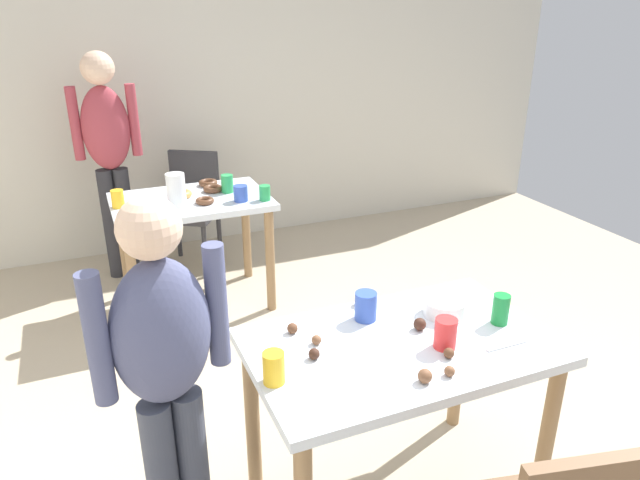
{
  "coord_description": "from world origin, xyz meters",
  "views": [
    {
      "loc": [
        -1.09,
        -1.57,
        1.93
      ],
      "look_at": [
        -0.12,
        0.73,
        0.9
      ],
      "focal_mm": 32.9,
      "sensor_mm": 36.0,
      "label": 1
    }
  ],
  "objects": [
    {
      "name": "cake_ball_0",
      "position": [
        -0.44,
        0.25,
        0.77
      ],
      "size": [
        0.04,
        0.04,
        0.04
      ],
      "primitive_type": "sphere",
      "color": "brown",
      "rests_on": "dining_table_near"
    },
    {
      "name": "cake_ball_3",
      "position": [
        -0.43,
        0.05,
        0.77
      ],
      "size": [
        0.04,
        0.04,
        0.04
      ],
      "primitive_type": "sphere",
      "color": "#3D2319",
      "rests_on": "dining_table_near"
    },
    {
      "name": "fork_near",
      "position": [
        0.25,
        -0.15,
        0.75
      ],
      "size": [
        0.17,
        0.02,
        0.01
      ],
      "primitive_type": "cube",
      "color": "silver",
      "rests_on": "dining_table_near"
    },
    {
      "name": "soda_can",
      "position": [
        0.34,
        -0.0,
        0.81
      ],
      "size": [
        0.07,
        0.07,
        0.12
      ],
      "primitive_type": "cylinder",
      "color": "#198438",
      "rests_on": "dining_table_near"
    },
    {
      "name": "donut_far_4",
      "position": [
        -0.75,
        1.99,
        0.77
      ],
      "size": [
        0.13,
        0.13,
        0.04
      ],
      "primitive_type": "torus",
      "color": "pink",
      "rests_on": "dining_table_far"
    },
    {
      "name": "mixing_bowl",
      "position": [
        0.18,
        0.14,
        0.78
      ],
      "size": [
        0.17,
        0.17,
        0.07
      ],
      "primitive_type": "cylinder",
      "color": "white",
      "rests_on": "dining_table_near"
    },
    {
      "name": "cake_ball_7",
      "position": [
        -0.05,
        -0.22,
        0.77
      ],
      "size": [
        0.04,
        0.04,
        0.04
      ],
      "primitive_type": "sphere",
      "color": "brown",
      "rests_on": "dining_table_near"
    },
    {
      "name": "cup_far_0",
      "position": [
        -0.04,
        1.81,
        0.8
      ],
      "size": [
        0.07,
        0.07,
        0.1
      ],
      "primitive_type": "cylinder",
      "color": "green",
      "rests_on": "dining_table_far"
    },
    {
      "name": "dining_table_far",
      "position": [
        -0.47,
        2.03,
        0.63
      ],
      "size": [
        0.98,
        0.67,
        0.75
      ],
      "color": "silver",
      "rests_on": "ground_plane"
    },
    {
      "name": "cake_ball_6",
      "position": [
        -0.39,
        0.14,
        0.77
      ],
      "size": [
        0.04,
        0.04,
        0.04
      ],
      "primitive_type": "sphere",
      "color": "brown",
      "rests_on": "dining_table_near"
    },
    {
      "name": "cake_ball_5",
      "position": [
        -0.14,
        -0.22,
        0.77
      ],
      "size": [
        0.05,
        0.05,
        0.05
      ],
      "primitive_type": "sphere",
      "color": "brown",
      "rests_on": "dining_table_near"
    },
    {
      "name": "cake_ball_1",
      "position": [
        0.22,
        0.25,
        0.77
      ],
      "size": [
        0.04,
        0.04,
        0.04
      ],
      "primitive_type": "sphere",
      "color": "brown",
      "rests_on": "dining_table_near"
    },
    {
      "name": "chair_far_table",
      "position": [
        -0.35,
        2.71,
        0.5
      ],
      "size": [
        0.55,
        0.55,
        0.87
      ],
      "color": "#2D2D33",
      "rests_on": "ground_plane"
    },
    {
      "name": "pitcher_far",
      "position": [
        -0.57,
        1.92,
        0.85
      ],
      "size": [
        0.12,
        0.12,
        0.2
      ],
      "primitive_type": "cylinder",
      "color": "white",
      "rests_on": "dining_table_far"
    },
    {
      "name": "cup_far_2",
      "position": [
        -0.22,
        2.07,
        0.81
      ],
      "size": [
        0.08,
        0.08,
        0.12
      ],
      "primitive_type": "cylinder",
      "color": "green",
      "rests_on": "dining_table_far"
    },
    {
      "name": "cup_near_0",
      "position": [
        0.04,
        -0.06,
        0.81
      ],
      "size": [
        0.08,
        0.08,
        0.12
      ],
      "primitive_type": "cylinder",
      "color": "red",
      "rests_on": "dining_table_near"
    },
    {
      "name": "cup_far_3",
      "position": [
        -0.91,
        2.03,
        0.8
      ],
      "size": [
        0.08,
        0.08,
        0.11
      ],
      "primitive_type": "cylinder",
      "color": "yellow",
      "rests_on": "dining_table_far"
    },
    {
      "name": "person_adult_far",
      "position": [
        -0.89,
        2.7,
        0.98
      ],
      "size": [
        0.45,
        0.22,
        1.62
      ],
      "color": "#28282D",
      "rests_on": "ground_plane"
    },
    {
      "name": "cake_ball_8",
      "position": [
        0.01,
        -0.13,
        0.77
      ],
      "size": [
        0.04,
        0.04,
        0.04
      ],
      "primitive_type": "sphere",
      "color": "brown",
      "rests_on": "dining_table_near"
    },
    {
      "name": "donut_far_2",
      "position": [
        -0.3,
        2.26,
        0.77
      ],
      "size": [
        0.13,
        0.13,
        0.04
      ],
      "primitive_type": "torus",
      "color": "brown",
      "rests_on": "dining_table_far"
    },
    {
      "name": "donut_far_1",
      "position": [
        -0.3,
        2.12,
        0.77
      ],
      "size": [
        0.13,
        0.13,
        0.04
      ],
      "primitive_type": "torus",
      "color": "brown",
      "rests_on": "dining_table_far"
    },
    {
      "name": "donut_far_3",
      "position": [
        -0.52,
        2.08,
        0.77
      ],
      "size": [
        0.14,
        0.14,
        0.04
      ],
      "primitive_type": "torus",
      "color": "gold",
      "rests_on": "dining_table_far"
    },
    {
      "name": "cake_ball_4",
      "position": [
        -0.1,
        0.34,
        0.77
      ],
      "size": [
        0.05,
        0.05,
        0.05
      ],
      "primitive_type": "sphere",
      "color": "brown",
      "rests_on": "dining_table_near"
    },
    {
      "name": "cup_near_2",
      "position": [
        -0.6,
        -0.02,
        0.81
      ],
      "size": [
        0.07,
        0.07,
        0.11
      ],
      "primitive_type": "cylinder",
      "color": "yellow",
      "rests_on": "dining_table_near"
    },
    {
      "name": "cup_near_1",
      "position": [
        -0.14,
        0.23,
        0.81
      ],
      "size": [
        0.09,
        0.09,
        0.12
      ],
      "primitive_type": "cylinder",
      "color": "#3351B2",
      "rests_on": "dining_table_near"
    },
    {
      "name": "person_girl_near",
      "position": [
        -0.94,
        0.07,
        0.84
      ],
      "size": [
        0.46,
        0.26,
        1.41
      ],
      "color": "#383D4C",
      "rests_on": "ground_plane"
    },
    {
      "name": "dining_table_near",
      "position": [
        -0.09,
        0.03,
        0.64
      ],
      "size": [
        1.13,
        0.69,
        0.75
      ],
      "color": "silver",
      "rests_on": "ground_plane"
    },
    {
      "name": "donut_far_0",
      "position": [
        -0.41,
        1.9,
        0.77
      ],
      "size": [
        0.12,
        0.12,
        0.03
      ],
      "primitive_type": "torus",
      "color": "brown",
      "rests_on": "dining_table_far"
    },
    {
      "name": "cake_ball_2",
      "position": [
        0.02,
        0.08,
        0.77
      ],
      "size": [
        0.05,
        0.05,
        0.05
      ],
      "primitive_type": "sphere",
      "color": "#3D2319",
      "rests_on": "dining_table_near"
    },
    {
      "name": "wall_back",
      "position": [
        0.0,
        3.2,
        1.3
      ],
      "size": [
        6.4,
        0.1,
        2.6
      ],
      "primitive_type": "cube",
      "color": "beige",
      "rests_on": "ground_plane"
    },
    {
      "name": "cup_far_1",
      "position": [
        -0.19,
        1.86,
        0.8
      ],
      "size": [
        0.09,
        0.09,
        0.1
      ],
      "primitive_type": "cylinder",
      "color": "#3351B2",
      "rests_on": "dining_table_far"
    }
  ]
}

